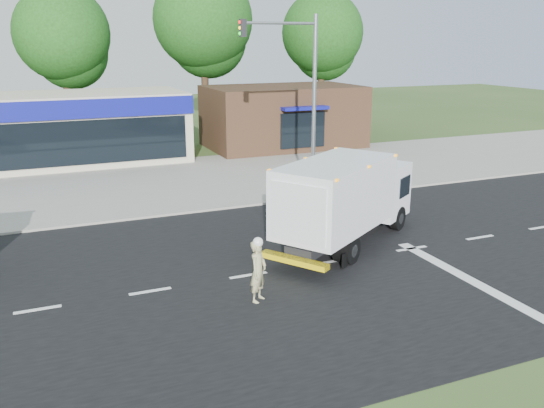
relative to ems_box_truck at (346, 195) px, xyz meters
name	(u,v)px	position (x,y,z in m)	size (l,w,h in m)	color
ground	(335,262)	(-1.05, -1.25, -1.81)	(120.00, 120.00, 0.00)	#385123
road_asphalt	(335,261)	(-1.05, -1.25, -1.80)	(60.00, 14.00, 0.02)	black
sidewalk	(247,198)	(-1.05, 6.95, -1.75)	(60.00, 2.40, 0.12)	gray
parking_apron	(209,173)	(-1.05, 12.75, -1.80)	(60.00, 9.00, 0.02)	gray
lane_markings	(394,270)	(0.30, -2.60, -1.79)	(55.20, 7.00, 0.01)	silver
ems_box_truck	(346,195)	(0.00, 0.00, 0.00)	(7.09, 5.71, 3.13)	black
emergency_worker	(258,270)	(-4.41, -2.99, -0.90)	(0.75, 0.74, 1.85)	tan
retail_strip_mall	(24,130)	(-10.05, 18.68, 0.21)	(18.00, 6.20, 4.00)	beige
brown_storefront	(283,116)	(5.95, 18.73, 0.20)	(10.00, 6.70, 4.00)	#382316
traffic_signal_pole	(301,88)	(1.31, 6.35, 3.12)	(3.51, 0.25, 8.00)	gray
background_trees	(138,33)	(-1.89, 26.92, 5.58)	(36.77, 7.39, 12.10)	#332114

